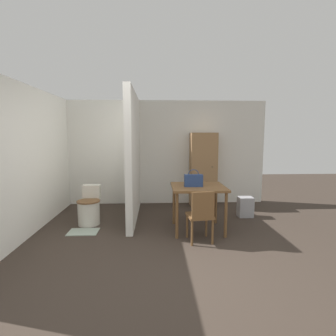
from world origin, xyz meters
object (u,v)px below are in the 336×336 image
(toilet, at_px, (89,209))
(space_heater, at_px, (245,207))
(wooden_cabinet, at_px, (203,169))
(handbag, at_px, (193,180))
(wooden_chair, at_px, (201,214))
(dining_table, at_px, (198,192))

(toilet, distance_m, space_heater, 3.12)
(space_heater, bearing_deg, wooden_cabinet, 127.49)
(wooden_cabinet, bearing_deg, handbag, -105.57)
(toilet, distance_m, handbag, 2.07)
(wooden_cabinet, height_order, space_heater, wooden_cabinet)
(wooden_chair, distance_m, toilet, 2.20)
(wooden_cabinet, distance_m, space_heater, 1.36)
(dining_table, relative_size, wooden_chair, 1.10)
(toilet, bearing_deg, space_heater, 5.16)
(dining_table, bearing_deg, wooden_chair, -94.56)
(wooden_chair, height_order, wooden_cabinet, wooden_cabinet)
(handbag, bearing_deg, wooden_chair, -84.23)
(wooden_cabinet, bearing_deg, dining_table, -103.00)
(handbag, relative_size, space_heater, 0.76)
(wooden_chair, bearing_deg, space_heater, 41.54)
(handbag, height_order, space_heater, handbag)
(dining_table, relative_size, space_heater, 2.24)
(wooden_chair, bearing_deg, toilet, 147.18)
(toilet, bearing_deg, dining_table, -12.49)
(dining_table, height_order, wooden_chair, wooden_chair)
(wooden_chair, relative_size, toilet, 1.18)
(toilet, height_order, space_heater, toilet)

